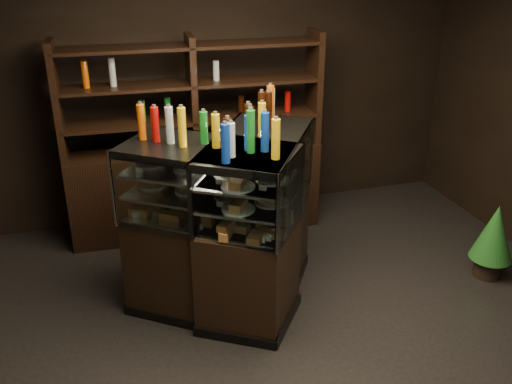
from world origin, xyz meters
TOP-DOWN VIEW (x-y plane):
  - ground at (0.00, 0.00)m, footprint 5.00×5.00m
  - room_shell at (0.00, 0.00)m, footprint 5.02×5.02m
  - display_case at (-0.42, 0.68)m, footprint 1.73×1.46m
  - food_display at (-0.42, 0.67)m, footprint 1.33×1.11m
  - bottles_top at (-0.42, 0.68)m, footprint 1.16×0.97m
  - potted_conifer at (1.87, 0.42)m, footprint 0.37×0.37m
  - back_shelving at (-0.47, 2.05)m, footprint 2.52×0.53m

SIDE VIEW (x-z plane):
  - ground at x=0.00m, z-range 0.00..0.00m
  - potted_conifer at x=1.87m, z-range 0.06..0.85m
  - display_case at x=-0.42m, z-range -0.24..1.19m
  - back_shelving at x=-0.47m, z-range -0.39..1.61m
  - food_display at x=-0.42m, z-range 0.87..1.31m
  - bottles_top at x=-0.42m, z-range 1.41..1.71m
  - room_shell at x=0.00m, z-range 0.44..3.45m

